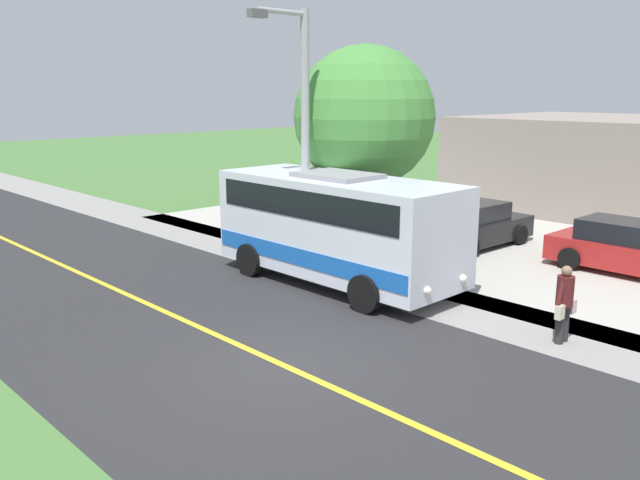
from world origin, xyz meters
name	(u,v)px	position (x,y,z in m)	size (l,w,h in m)	color
ground_plane	(282,365)	(0.00, 0.00, 0.00)	(120.00, 120.00, 0.00)	#477238
road_surface	(282,365)	(0.00, 0.00, 0.00)	(8.00, 100.00, 0.01)	#28282B
sidewalk	(446,303)	(-5.20, 0.00, 0.00)	(2.40, 100.00, 0.01)	gray
road_centre_line	(282,364)	(0.00, 0.00, 0.01)	(0.16, 100.00, 0.00)	gold
shuttle_bus_front	(337,223)	(-4.55, -3.05, 1.61)	(2.75, 7.01, 2.92)	silver
pedestrian_with_bags	(564,302)	(-4.83, 3.07, 0.85)	(0.72, 0.34, 1.60)	#262628
street_light_pole	(302,129)	(-4.86, -4.76, 3.95)	(1.97, 0.24, 7.11)	#9E9EA3
parked_car_near	(472,226)	(-10.65, -2.90, 0.69)	(4.46, 2.14, 1.45)	black
parked_car_far	(631,249)	(-11.12, 1.95, 0.69)	(2.05, 4.42, 1.45)	#A51E1E
tree_curbside	(364,118)	(-7.40, -4.75, 4.19)	(4.25, 4.25, 6.33)	brown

